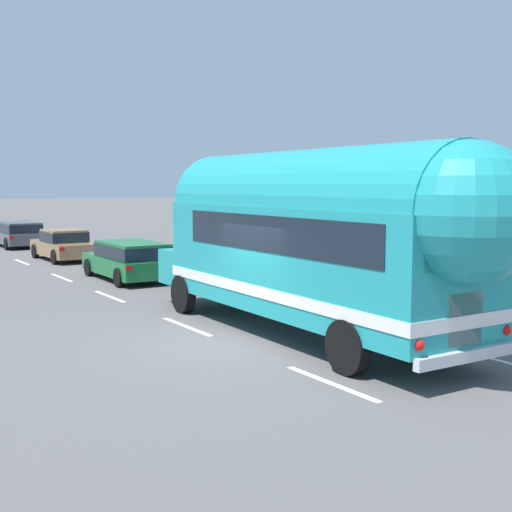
# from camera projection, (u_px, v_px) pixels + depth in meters

# --- Properties ---
(ground_plane) EXTENTS (300.00, 300.00, 0.00)m
(ground_plane) POSITION_uv_depth(u_px,v_px,m) (229.00, 343.00, 14.15)
(ground_plane) COLOR #565454
(lane_markings) EXTENTS (3.77, 80.00, 0.01)m
(lane_markings) POSITION_uv_depth(u_px,v_px,m) (118.00, 270.00, 26.37)
(lane_markings) COLOR silver
(lane_markings) RESTS_ON ground
(painted_bus) EXTENTS (2.77, 11.29, 4.12)m
(painted_bus) POSITION_uv_depth(u_px,v_px,m) (319.00, 234.00, 14.24)
(painted_bus) COLOR teal
(painted_bus) RESTS_ON ground
(car_lead) EXTENTS (2.07, 4.63, 1.37)m
(car_lead) POSITION_uv_depth(u_px,v_px,m) (130.00, 258.00, 23.39)
(car_lead) COLOR #196633
(car_lead) RESTS_ON ground
(car_second) EXTENTS (1.94, 4.40, 1.37)m
(car_second) POSITION_uv_depth(u_px,v_px,m) (64.00, 244.00, 29.63)
(car_second) COLOR olive
(car_second) RESTS_ON ground
(car_third) EXTENTS (1.98, 4.59, 1.37)m
(car_third) POSITION_uv_depth(u_px,v_px,m) (18.00, 233.00, 35.75)
(car_third) COLOR #474C51
(car_third) RESTS_ON ground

